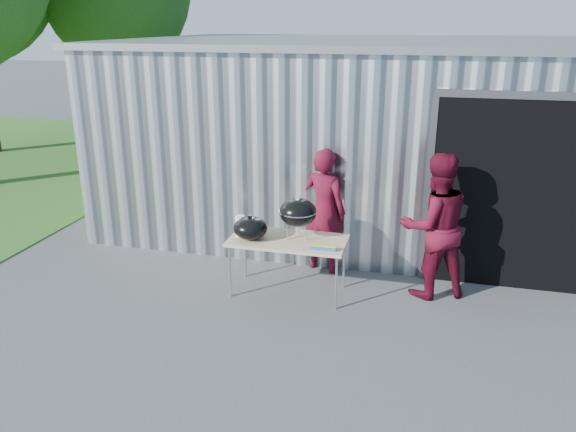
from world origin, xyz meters
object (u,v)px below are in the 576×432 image
(person_bystander, at_px, (434,226))
(person_cook, at_px, (324,211))
(folding_table, at_px, (288,242))
(kettle_grill, at_px, (298,207))

(person_bystander, bearing_deg, person_cook, -40.08)
(folding_table, relative_size, person_bystander, 0.79)
(folding_table, bearing_deg, person_cook, 69.56)
(kettle_grill, distance_m, person_bystander, 1.74)
(person_cook, bearing_deg, person_bystander, -178.10)
(kettle_grill, relative_size, person_bystander, 0.50)
(person_cook, bearing_deg, folding_table, 87.29)
(kettle_grill, height_order, person_cook, person_cook)
(folding_table, height_order, person_cook, person_cook)
(person_cook, height_order, person_bystander, person_bystander)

